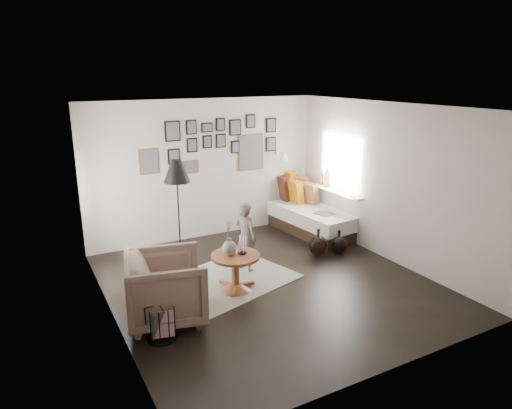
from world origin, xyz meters
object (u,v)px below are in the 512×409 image
pedestal_table (236,274)px  vase (229,245)px  daybed (306,213)px  demijohn_small (338,245)px  floor_lamp (177,175)px  demijohn_large (318,245)px  armchair (166,288)px  magazine_basket (161,322)px  child (246,237)px

pedestal_table → vase: vase is taller
daybed → demijohn_small: bearing=-105.9°
floor_lamp → demijohn_large: size_ratio=3.73×
armchair → magazine_basket: bearing=165.6°
armchair → magazine_basket: size_ratio=2.21×
pedestal_table → child: child is taller
magazine_basket → demijohn_small: magazine_basket is taller
vase → demijohn_large: vase is taller
pedestal_table → vase: (-0.08, 0.02, 0.45)m
daybed → demijohn_small: daybed is taller
pedestal_table → daybed: 3.00m
vase → floor_lamp: bearing=106.3°
armchair → demijohn_small: 3.38m
vase → child: (0.54, 0.55, -0.14)m
daybed → demijohn_large: daybed is taller
floor_lamp → demijohn_small: floor_lamp is taller
pedestal_table → daybed: bearing=36.1°
daybed → demijohn_large: 1.40m
pedestal_table → child: (0.46, 0.57, 0.31)m
daybed → pedestal_table: bearing=-149.6°
vase → daybed: 3.07m
daybed → armchair: bearing=-155.3°
magazine_basket → demijohn_large: demijohn_large is taller
magazine_basket → demijohn_small: bearing=17.5°
daybed → vase: bearing=-150.8°
armchair → demijohn_small: (3.29, 0.70, -0.28)m
daybed → demijohn_large: (-0.60, -1.25, -0.16)m
demijohn_small → pedestal_table: bearing=-169.7°
floor_lamp → armchair: bearing=-115.2°
demijohn_large → magazine_basket: bearing=-158.8°
demijohn_large → child: child is taller
pedestal_table → demijohn_small: 2.21m
pedestal_table → demijohn_large: bearing=15.7°
vase → daybed: (2.50, 1.74, -0.36)m
armchair → demijohn_large: armchair is taller
magazine_basket → demijohn_large: bearing=21.2°
pedestal_table → demijohn_small: pedestal_table is taller
pedestal_table → armchair: 1.17m
daybed → child: size_ratio=2.09×
vase → armchair: vase is taller
armchair → demijohn_large: 3.06m
vase → magazine_basket: bearing=-149.7°
demijohn_large → child: bearing=177.8°
demijohn_small → daybed: bearing=79.8°
pedestal_table → vase: 0.46m
demijohn_large → child: size_ratio=0.42×
armchair → child: (1.57, 0.88, 0.12)m
floor_lamp → demijohn_large: (2.24, -0.66, -1.34)m
demijohn_small → floor_lamp: bearing=163.3°
daybed → demijohn_large: bearing=-121.2°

